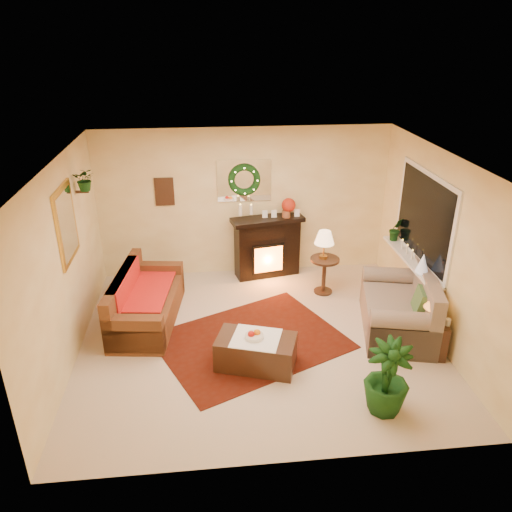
{
  "coord_description": "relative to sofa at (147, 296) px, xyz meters",
  "views": [
    {
      "loc": [
        -0.68,
        -5.96,
        4.07
      ],
      "look_at": [
        0.0,
        0.35,
        1.15
      ],
      "focal_mm": 35.0,
      "sensor_mm": 36.0,
      "label": 1
    }
  ],
  "objects": [
    {
      "name": "gold_mirror",
      "position": [
        -0.87,
        -0.37,
        1.32
      ],
      "size": [
        0.03,
        0.84,
        1.0
      ],
      "primitive_type": "cube",
      "color": "gold",
      "rests_on": "wall_left"
    },
    {
      "name": "lamp_tiffany",
      "position": [
        3.88,
        -1.25,
        0.32
      ],
      "size": [
        0.3,
        0.3,
        0.44
      ],
      "primitive_type": "cone",
      "color": "orange",
      "rests_on": "end_table_square"
    },
    {
      "name": "fireplace",
      "position": [
        1.98,
        1.37,
        0.12
      ],
      "size": [
        1.16,
        0.56,
        1.02
      ],
      "primitive_type": "cube",
      "rotation": [
        0.0,
        0.0,
        0.2
      ],
      "color": "black",
      "rests_on": "floor"
    },
    {
      "name": "ceiling",
      "position": [
        1.61,
        -0.67,
        2.17
      ],
      "size": [
        5.0,
        5.0,
        0.0
      ],
      "primitive_type": "plane",
      "color": "white",
      "rests_on": "ground"
    },
    {
      "name": "poinsettia",
      "position": [
        2.35,
        1.37,
        0.87
      ],
      "size": [
        0.24,
        0.24,
        0.24
      ],
      "primitive_type": "sphere",
      "color": "#AD2312",
      "rests_on": "fireplace"
    },
    {
      "name": "wreath",
      "position": [
        1.61,
        1.52,
        1.29
      ],
      "size": [
        0.55,
        0.11,
        0.55
      ],
      "primitive_type": "torus",
      "rotation": [
        1.57,
        0.0,
        0.0
      ],
      "color": "#194719",
      "rests_on": "wall_back"
    },
    {
      "name": "sill_plant",
      "position": [
        3.99,
        0.61,
        0.66
      ],
      "size": [
        0.28,
        0.22,
        0.51
      ],
      "primitive_type": "imported",
      "color": "#255123",
      "rests_on": "window_sill"
    },
    {
      "name": "mantel_candle_a",
      "position": [
        1.52,
        1.32,
        0.83
      ],
      "size": [
        0.06,
        0.06,
        0.19
      ],
      "primitive_type": "cylinder",
      "color": "white",
      "rests_on": "fireplace"
    },
    {
      "name": "fruit_bowl",
      "position": [
        1.48,
        -1.28,
        0.02
      ],
      "size": [
        0.24,
        0.24,
        0.06
      ],
      "primitive_type": "cylinder",
      "color": "white",
      "rests_on": "coffee_table"
    },
    {
      "name": "area_rug",
      "position": [
        1.5,
        -0.72,
        -0.42
      ],
      "size": [
        3.02,
        2.72,
        0.01
      ],
      "primitive_type": "cube",
      "rotation": [
        0.0,
        0.0,
        0.44
      ],
      "color": "maroon",
      "rests_on": "floor"
    },
    {
      "name": "loveseat",
      "position": [
        3.64,
        -0.62,
        -0.01
      ],
      "size": [
        1.26,
        1.76,
        0.92
      ],
      "primitive_type": "cube",
      "rotation": [
        0.0,
        0.0,
        -0.23
      ],
      "color": "tan",
      "rests_on": "floor"
    },
    {
      "name": "hanging_plant",
      "position": [
        -0.73,
        0.38,
        1.54
      ],
      "size": [
        0.33,
        0.28,
        0.36
      ],
      "primitive_type": "imported",
      "color": "#194719",
      "rests_on": "wall_left"
    },
    {
      "name": "wall_back",
      "position": [
        1.61,
        1.58,
        0.87
      ],
      "size": [
        5.0,
        5.0,
        0.0
      ],
      "primitive_type": "plane",
      "color": "#EFD88C",
      "rests_on": "ground"
    },
    {
      "name": "window_frame",
      "position": [
        4.09,
        -0.12,
        1.12
      ],
      "size": [
        0.03,
        1.86,
        1.36
      ],
      "primitive_type": "cube",
      "color": "white",
      "rests_on": "wall_right"
    },
    {
      "name": "sofa",
      "position": [
        0.0,
        0.0,
        0.0
      ],
      "size": [
        1.04,
        1.94,
        0.8
      ],
      "primitive_type": "cube",
      "rotation": [
        0.0,
        0.0,
        -0.13
      ],
      "color": "#55341A",
      "rests_on": "floor"
    },
    {
      "name": "mini_tree",
      "position": [
        3.95,
        -0.57,
        0.61
      ],
      "size": [
        0.19,
        0.19,
        0.28
      ],
      "primitive_type": "cone",
      "color": "silver",
      "rests_on": "window_sill"
    },
    {
      "name": "floor_palm",
      "position": [
        2.89,
        -2.27,
        0.02
      ],
      "size": [
        1.91,
        1.91,
        2.75
      ],
      "primitive_type": "imported",
      "rotation": [
        0.0,
        0.0,
        -0.28
      ],
      "color": "#14330F",
      "rests_on": "floor"
    },
    {
      "name": "wall_art",
      "position": [
        0.26,
        1.56,
        1.12
      ],
      "size": [
        0.32,
        0.03,
        0.48
      ],
      "primitive_type": "cube",
      "color": "#381E11",
      "rests_on": "wall_back"
    },
    {
      "name": "window_glass",
      "position": [
        4.08,
        -0.12,
        1.12
      ],
      "size": [
        0.02,
        1.7,
        1.22
      ],
      "primitive_type": "cube",
      "color": "black",
      "rests_on": "wall_right"
    },
    {
      "name": "red_throw",
      "position": [
        -0.07,
        0.12,
        0.03
      ],
      "size": [
        0.79,
        1.28,
        0.02
      ],
      "primitive_type": "cube",
      "color": "#BD2500",
      "rests_on": "sofa"
    },
    {
      "name": "floor",
      "position": [
        1.61,
        -0.67,
        -0.43
      ],
      "size": [
        5.0,
        5.0,
        0.0
      ],
      "primitive_type": "plane",
      "color": "beige",
      "rests_on": "ground"
    },
    {
      "name": "wall_right",
      "position": [
        4.11,
        -0.67,
        0.87
      ],
      "size": [
        4.5,
        4.5,
        0.0
      ],
      "primitive_type": "plane",
      "color": "#EFD88C",
      "rests_on": "ground"
    },
    {
      "name": "wall_left",
      "position": [
        -0.89,
        -0.67,
        0.87
      ],
      "size": [
        4.5,
        4.5,
        0.0
      ],
      "primitive_type": "plane",
      "color": "#EFD88C",
      "rests_on": "ground"
    },
    {
      "name": "mantel_candle_b",
      "position": [
        1.7,
        1.32,
        0.83
      ],
      "size": [
        0.06,
        0.06,
        0.17
      ],
      "primitive_type": "cylinder",
      "color": "silver",
      "rests_on": "fireplace"
    },
    {
      "name": "coffee_table",
      "position": [
        1.5,
        -1.28,
        -0.22
      ],
      "size": [
        1.13,
        0.84,
        0.42
      ],
      "primitive_type": "cube",
      "rotation": [
        0.0,
        0.0,
        -0.32
      ],
      "color": "black",
      "rests_on": "floor"
    },
    {
      "name": "window_sill",
      "position": [
        3.99,
        -0.12,
        0.44
      ],
      "size": [
        0.22,
        1.86,
        0.04
      ],
      "primitive_type": "cube",
      "color": "white",
      "rests_on": "wall_right"
    },
    {
      "name": "end_table_square",
      "position": [
        3.87,
        -1.27,
        -0.16
      ],
      "size": [
        0.49,
        0.49,
        0.5
      ],
      "primitive_type": "cube",
      "rotation": [
        0.0,
        0.0,
        -0.24
      ],
      "color": "#4A2317",
      "rests_on": "floor"
    },
    {
      "name": "mantel_mirror",
      "position": [
        1.61,
        1.56,
        1.27
      ],
      "size": [
        0.92,
        0.02,
        0.72
      ],
      "primitive_type": "cube",
      "color": "white",
      "rests_on": "wall_back"
    },
    {
      "name": "side_table_round",
      "position": [
        2.84,
        0.6,
        -0.1
      ],
      "size": [
        0.48,
        0.48,
        0.62
      ],
      "primitive_type": "cylinder",
      "rotation": [
        0.0,
        0.0,
        0.01
      ],
      "color": "#532C1A",
      "rests_on": "floor"
    },
    {
      "name": "wall_front",
      "position": [
        1.61,
        -2.92,
        0.87
      ],
      "size": [
        5.0,
        5.0,
        0.0
      ],
      "primitive_type": "plane",
      "color": "#EFD88C",
      "rests_on": "ground"
    },
    {
      "name": "lamp_cream",
      "position": [
        2.81,
        0.6,
        0.45
      ],
      "size": [
        0.32,
        0.32,
        0.49
      ],
      "primitive_type": "cone",
      "color": "#FFC98E",
      "rests_on": "side_table_round"
    }
  ]
}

